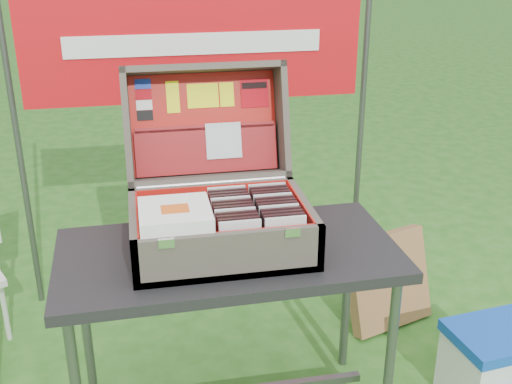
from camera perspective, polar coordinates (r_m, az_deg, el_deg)
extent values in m
cube|color=#272729|center=(2.29, -2.48, -5.60)|extent=(1.22, 0.63, 0.04)
cylinder|color=#59595B|center=(2.43, 11.79, -14.83)|extent=(0.04, 0.04, 0.71)
cylinder|color=#59595B|center=(2.68, -14.90, -11.15)|extent=(0.04, 0.04, 0.71)
cylinder|color=#59595B|center=(2.80, 8.06, -9.02)|extent=(0.04, 0.04, 0.71)
cube|color=#645C4F|center=(2.28, -3.10, -4.84)|extent=(0.62, 0.44, 0.02)
cube|color=#645C4F|center=(2.06, -2.30, -5.75)|extent=(0.62, 0.02, 0.17)
cube|color=#645C4F|center=(2.43, -3.84, -1.10)|extent=(0.62, 0.02, 0.17)
cube|color=#645C4F|center=(2.23, -10.78, -3.82)|extent=(0.02, 0.44, 0.17)
cube|color=#645C4F|center=(2.30, 4.27, -2.60)|extent=(0.02, 0.44, 0.17)
cube|color=red|center=(2.27, -3.10, -4.50)|extent=(0.57, 0.40, 0.01)
cube|color=silver|center=(2.00, -7.97, -4.54)|extent=(0.05, 0.01, 0.03)
cube|color=silver|center=(2.05, 3.26, -3.59)|extent=(0.05, 0.01, 0.03)
cylinder|color=silver|center=(2.41, -3.92, 0.83)|extent=(0.56, 0.02, 0.02)
cube|color=#645C4F|center=(2.55, -4.64, 6.10)|extent=(0.62, 0.15, 0.43)
cube|color=#645C4F|center=(2.49, -4.78, 10.93)|extent=(0.62, 0.17, 0.07)
cube|color=#645C4F|center=(2.49, -4.16, 1.28)|extent=(0.62, 0.17, 0.07)
cube|color=#645C4F|center=(2.47, -11.40, 5.62)|extent=(0.02, 0.29, 0.47)
cube|color=#645C4F|center=(2.53, 2.30, 6.49)|extent=(0.02, 0.29, 0.47)
cube|color=red|center=(2.54, -4.60, 6.10)|extent=(0.57, 0.12, 0.38)
cube|color=red|center=(2.07, -2.37, -5.25)|extent=(0.57, 0.01, 0.14)
cube|color=red|center=(2.41, -3.80, -0.98)|extent=(0.57, 0.01, 0.14)
cube|color=red|center=(2.22, -10.41, -3.51)|extent=(0.01, 0.40, 0.14)
cube|color=red|center=(2.29, 3.91, -2.36)|extent=(0.01, 0.40, 0.14)
cube|color=maroon|center=(2.52, -4.41, 3.74)|extent=(0.55, 0.08, 0.18)
cube|color=maroon|center=(2.51, -4.52, 5.76)|extent=(0.54, 0.02, 0.02)
cube|color=silver|center=(2.51, -2.90, 4.59)|extent=(0.14, 0.05, 0.14)
cube|color=#1933B2|center=(2.52, -10.04, 9.43)|extent=(0.06, 0.01, 0.04)
cube|color=#B2000A|center=(2.52, -9.97, 8.53)|extent=(0.06, 0.01, 0.04)
cube|color=white|center=(2.52, -9.90, 7.62)|extent=(0.06, 0.01, 0.04)
cube|color=black|center=(2.52, -9.84, 6.72)|extent=(0.06, 0.01, 0.04)
cube|color=#F0F10E|center=(2.53, -7.40, 8.37)|extent=(0.05, 0.04, 0.12)
cube|color=#F0F10E|center=(2.54, -4.75, 8.53)|extent=(0.12, 0.03, 0.09)
cube|color=#F0F10E|center=(2.55, -2.61, 8.65)|extent=(0.06, 0.03, 0.09)
cube|color=#B2000A|center=(2.56, -0.13, 8.78)|extent=(0.11, 0.03, 0.11)
cube|color=black|center=(2.57, -0.16, 9.44)|extent=(0.10, 0.01, 0.02)
cube|color=silver|center=(2.08, -1.41, -4.55)|extent=(0.14, 0.01, 0.16)
cube|color=black|center=(2.11, -1.52, -4.25)|extent=(0.14, 0.01, 0.16)
cube|color=black|center=(2.13, -1.64, -3.95)|extent=(0.14, 0.01, 0.16)
cube|color=black|center=(2.15, -1.74, -3.67)|extent=(0.14, 0.01, 0.16)
cube|color=silver|center=(2.17, -1.85, -3.38)|extent=(0.14, 0.01, 0.16)
cube|color=black|center=(2.19, -1.95, -3.11)|extent=(0.14, 0.01, 0.16)
cube|color=black|center=(2.21, -2.05, -2.83)|extent=(0.14, 0.01, 0.16)
cube|color=black|center=(2.24, -2.15, -2.57)|extent=(0.14, 0.01, 0.16)
cube|color=silver|center=(2.26, -2.25, -2.31)|extent=(0.14, 0.01, 0.16)
cube|color=black|center=(2.28, -2.35, -2.05)|extent=(0.14, 0.01, 0.16)
cube|color=black|center=(2.30, -2.44, -1.80)|extent=(0.14, 0.01, 0.16)
cube|color=black|center=(2.32, -2.53, -1.55)|extent=(0.14, 0.01, 0.16)
cube|color=silver|center=(2.35, -2.62, -1.31)|extent=(0.14, 0.01, 0.16)
cube|color=silver|center=(2.11, 2.61, -4.19)|extent=(0.14, 0.01, 0.16)
cube|color=black|center=(2.13, 2.46, -3.89)|extent=(0.14, 0.01, 0.16)
cube|color=black|center=(2.15, 2.31, -3.61)|extent=(0.14, 0.01, 0.16)
cube|color=black|center=(2.18, 2.16, -3.33)|extent=(0.14, 0.01, 0.16)
cube|color=silver|center=(2.20, 2.02, -3.05)|extent=(0.14, 0.01, 0.16)
cube|color=black|center=(2.22, 1.88, -2.78)|extent=(0.14, 0.01, 0.16)
cube|color=black|center=(2.24, 1.74, -2.52)|extent=(0.14, 0.01, 0.16)
cube|color=black|center=(2.26, 1.60, -2.26)|extent=(0.14, 0.01, 0.16)
cube|color=silver|center=(2.28, 1.47, -2.00)|extent=(0.14, 0.01, 0.16)
cube|color=black|center=(2.30, 1.34, -1.75)|extent=(0.14, 0.01, 0.16)
cube|color=black|center=(2.33, 1.21, -1.51)|extent=(0.14, 0.01, 0.16)
cube|color=black|center=(2.35, 1.09, -1.27)|extent=(0.14, 0.01, 0.16)
cube|color=silver|center=(2.37, 0.96, -1.03)|extent=(0.14, 0.01, 0.16)
cube|color=white|center=(2.12, -7.18, -2.46)|extent=(0.23, 0.23, 0.00)
cube|color=white|center=(2.12, -7.19, -2.34)|extent=(0.23, 0.23, 0.00)
cube|color=white|center=(2.11, -7.20, -2.21)|extent=(0.23, 0.23, 0.00)
cube|color=white|center=(2.11, -7.20, -2.09)|extent=(0.23, 0.23, 0.00)
cube|color=white|center=(2.11, -7.21, -1.97)|extent=(0.23, 0.23, 0.00)
cube|color=white|center=(2.11, -7.22, -1.84)|extent=(0.23, 0.23, 0.00)
cube|color=white|center=(2.11, -7.22, -1.72)|extent=(0.23, 0.23, 0.00)
cube|color=white|center=(2.10, -7.23, -1.60)|extent=(0.23, 0.23, 0.00)
cube|color=white|center=(2.10, -7.24, -1.47)|extent=(0.23, 0.23, 0.00)
cube|color=#D85919|center=(2.09, -7.22, -1.48)|extent=(0.09, 0.07, 0.00)
cube|color=white|center=(2.86, 20.47, -14.63)|extent=(0.40, 0.32, 0.29)
cube|color=#1046B3|center=(2.77, 20.95, -11.80)|extent=(0.42, 0.34, 0.05)
cylinder|color=silver|center=(3.21, -21.60, -8.74)|extent=(0.02, 0.02, 0.45)
cube|color=#93643E|center=(3.18, 11.66, -7.70)|extent=(0.47, 0.32, 0.46)
cylinder|color=#59595B|center=(3.24, -20.36, 3.91)|extent=(0.03, 0.03, 1.70)
cylinder|color=#59595B|center=(3.39, 9.31, 5.87)|extent=(0.03, 0.03, 1.70)
cube|color=red|center=(3.09, -5.48, 13.01)|extent=(1.60, 0.02, 0.55)
cube|color=white|center=(3.07, -5.45, 12.97)|extent=(1.20, 0.00, 0.10)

